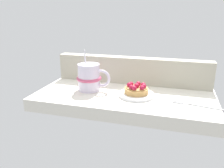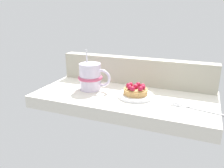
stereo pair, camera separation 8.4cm
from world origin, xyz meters
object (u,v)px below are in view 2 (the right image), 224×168
Objects in this scene: raspberry_tart at (136,90)px; coffee_mug at (91,77)px; dessert_plate at (135,95)px; dessert_fork at (198,109)px.

raspberry_tart is 18.35cm from coffee_mug.
dessert_fork is at bearing -9.22° from dessert_plate.
coffee_mug is 39.56cm from dessert_fork.
coffee_mug is at bearing 174.79° from raspberry_tart.
dessert_fork is (38.96, -5.03, -4.69)cm from coffee_mug.
dessert_plate is 1.48× the size of raspberry_tart.
dessert_fork is (20.85, -3.38, -2.25)cm from raspberry_tart.
raspberry_tart reaches higher than dessert_plate.
dessert_plate is 0.82× the size of coffee_mug.
coffee_mug is (-18.11, 1.65, 2.44)cm from raspberry_tart.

